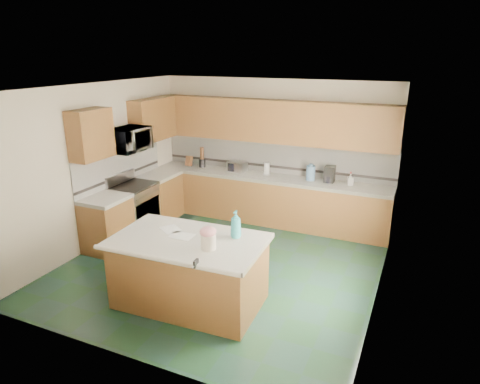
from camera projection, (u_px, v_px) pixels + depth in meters
The scene contains 52 objects.
floor at pixel (222, 265), 6.66m from camera, with size 4.60×4.60×0.00m, color black.
ceiling at pixel (220, 88), 5.81m from camera, with size 4.60×4.60×0.00m, color white.
wall_back at pixel (274, 150), 8.25m from camera, with size 4.60×0.04×2.70m, color #F2E5CB.
wall_front at pixel (117, 246), 4.22m from camera, with size 4.60×0.04×2.70m, color #F2E5CB.
wall_left at pixel (96, 166), 7.12m from camera, with size 0.04×4.60×2.70m, color #F2E5CB.
wall_right at pixel (387, 205), 5.34m from camera, with size 0.04×4.60×2.70m, color #F2E5CB.
back_base_cab at pixel (267, 200), 8.26m from camera, with size 4.60×0.60×0.86m, color #3A2510.
back_countertop at pixel (268, 178), 8.11m from camera, with size 4.60×0.64×0.06m, color white.
back_upper_cab at pixel (272, 121), 7.90m from camera, with size 4.60×0.33×0.78m, color #3A2510.
back_backsplash at pixel (273, 157), 8.26m from camera, with size 4.60×0.02×0.63m, color silver.
back_accent_band at pixel (273, 166), 8.31m from camera, with size 4.60×0.01×0.05m, color black.
left_base_cab_rear at pixel (160, 198), 8.41m from camera, with size 0.60×0.82×0.86m, color #3A2510.
left_counter_rear at pixel (158, 175), 8.26m from camera, with size 0.64×0.82×0.06m, color white.
left_base_cab_front at pixel (107, 225), 7.08m from camera, with size 0.60×0.72×0.86m, color #3A2510.
left_counter_front at pixel (104, 199), 6.94m from camera, with size 0.64×0.72×0.06m, color white.
left_backsplash at pixel (120, 165), 7.62m from camera, with size 0.02×2.30×0.63m, color silver.
left_accent_band at pixel (121, 176), 7.68m from camera, with size 0.01×2.30×0.05m, color black.
left_upper_cab_rear at pixel (153, 119), 8.10m from camera, with size 0.33×1.09×0.78m, color #3A2510.
left_upper_cab_front at pixel (91, 134), 6.66m from camera, with size 0.33×0.72×0.78m, color #3A2510.
range_body at pixel (135, 210), 7.72m from camera, with size 0.60×0.76×0.88m, color #B7B7BC.
range_oven_door at pixel (148, 215), 7.62m from camera, with size 0.02×0.68×0.55m, color black.
range_cooktop at pixel (133, 186), 7.58m from camera, with size 0.62×0.78×0.04m, color black.
range_handle at pixel (148, 195), 7.49m from camera, with size 0.02×0.02×0.66m, color #B7B7BC.
range_backguard at pixel (120, 178), 7.64m from camera, with size 0.06×0.76×0.18m, color #B7B7BC.
microwave at pixel (129, 140), 7.31m from camera, with size 0.73×0.50×0.41m, color #B7B7BC.
island_base at pixel (190, 273), 5.55m from camera, with size 1.83×1.04×0.86m, color #3A2510.
island_top at pixel (188, 241), 5.41m from camera, with size 1.93×1.14×0.06m, color white.
island_bullnose at pixel (163, 260), 4.91m from camera, with size 0.06×0.06×1.93m, color white.
treat_jar at pixel (208, 241), 5.10m from camera, with size 0.18×0.18×0.19m, color white.
treat_jar_lid at pixel (208, 232), 5.06m from camera, with size 0.20×0.20×0.13m, color pink.
treat_jar_knob at pixel (208, 228), 5.04m from camera, with size 0.02×0.02×0.07m, color tan.
treat_jar_knob_end_l at pixel (205, 228), 5.06m from camera, with size 0.03×0.03×0.03m, color tan.
treat_jar_knob_end_r at pixel (210, 229), 5.03m from camera, with size 0.03×0.03×0.03m, color tan.
soap_bottle_island at pixel (236, 224), 5.39m from camera, with size 0.14×0.14×0.36m, color #32A8BA.
paper_sheet_a at pixel (182, 236), 5.48m from camera, with size 0.30×0.23×0.00m, color white.
paper_sheet_b at pixel (171, 229), 5.68m from camera, with size 0.30×0.22×0.00m, color white.
clamp_body at pixel (196, 263), 4.76m from camera, with size 0.03×0.09×0.08m, color black.
clamp_handle at pixel (193, 267), 4.71m from camera, with size 0.02×0.02×0.07m, color black.
knife_block at pixel (189, 161), 8.79m from camera, with size 0.11×0.09×0.21m, color #472814.
utensil_crock at pixel (202, 163), 8.71m from camera, with size 0.13×0.13×0.17m, color black.
utensil_bundle at pixel (202, 153), 8.64m from camera, with size 0.08×0.08×0.25m, color #472814.
toaster_oven at pixel (237, 167), 8.37m from camera, with size 0.35×0.24×0.20m, color #B7B7BC.
toaster_oven_door at pixel (235, 168), 8.27m from camera, with size 0.31×0.01×0.16m, color black.
paper_towel at pixel (267, 168), 8.18m from camera, with size 0.10×0.10×0.23m, color white.
paper_towel_base at pixel (267, 174), 8.21m from camera, with size 0.16×0.16×0.01m, color #B7B7BC.
water_jug at pixel (311, 173), 7.80m from camera, with size 0.16×0.16×0.27m, color #557EAB.
water_jug_neck at pixel (311, 165), 7.76m from camera, with size 0.08×0.08×0.04m, color #557EAB.
coffee_maker at pixel (330, 174), 7.69m from camera, with size 0.18×0.19×0.30m, color black.
coffee_carafe at pixel (329, 179), 7.68m from camera, with size 0.12×0.12×0.12m, color black.
soap_bottle_back at pixel (350, 179), 7.53m from camera, with size 0.10×0.10×0.21m, color white.
soap_back_cap at pixel (351, 173), 7.49m from camera, with size 0.02×0.02×0.03m, color red.
window_light_proxy at pixel (384, 198), 5.13m from camera, with size 0.02×1.40×1.10m, color white.
Camera 1 is at (2.66, -5.34, 3.18)m, focal length 32.00 mm.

